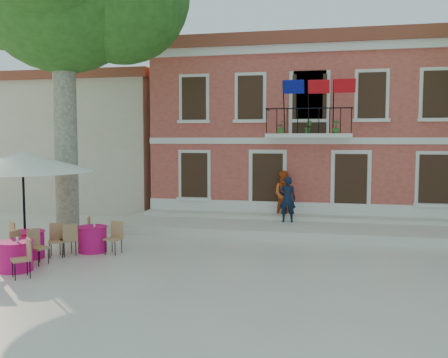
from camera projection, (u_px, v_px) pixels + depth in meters
ground at (226, 258)px, 14.13m from camera, size 90.00×90.00×0.00m
main_building at (313, 130)px, 23.14m from camera, size 13.50×9.59×7.50m
neighbor_west at (95, 142)px, 26.59m from camera, size 9.40×9.40×6.40m
terrace at (306, 228)px, 17.99m from camera, size 14.00×3.40×0.30m
patio_umbrella at (23, 162)px, 14.39m from camera, size 4.06×4.06×3.02m
pedestrian_navy at (287, 199)px, 18.42m from camera, size 0.67×0.48×1.69m
pedestrian_orange at (285, 195)px, 19.33m from camera, size 0.90×0.70×1.84m
cafe_table_0 at (92, 238)px, 14.91m from camera, size 1.76×1.84×0.95m
cafe_table_1 at (15, 254)px, 12.75m from camera, size 1.80×1.81×0.95m
cafe_table_3 at (29, 243)px, 14.14m from camera, size 1.86×1.71×0.95m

